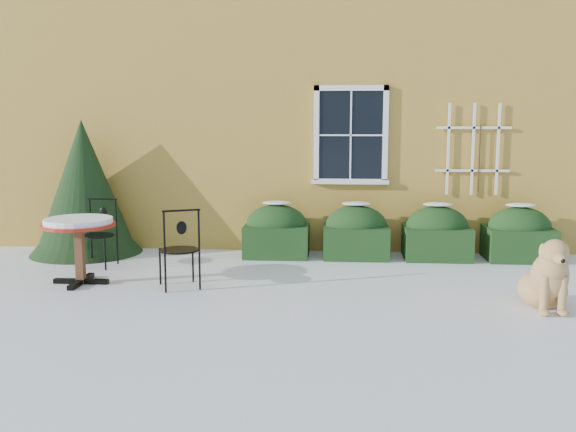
# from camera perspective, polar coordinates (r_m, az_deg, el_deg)

# --- Properties ---
(ground) EXTENTS (80.00, 80.00, 0.00)m
(ground) POSITION_cam_1_polar(r_m,az_deg,el_deg) (8.13, -0.52, -7.33)
(ground) COLOR white
(ground) RESTS_ON ground
(house) EXTENTS (12.40, 8.40, 6.40)m
(house) POSITION_cam_1_polar(r_m,az_deg,el_deg) (14.84, 1.74, 12.34)
(house) COLOR gold
(house) RESTS_ON ground
(hedge_row) EXTENTS (4.95, 0.80, 0.91)m
(hedge_row) POSITION_cam_1_polar(r_m,az_deg,el_deg) (10.55, 9.60, -1.53)
(hedge_row) COLOR black
(hedge_row) RESTS_ON ground
(evergreen_shrub) EXTENTS (1.85, 1.85, 2.24)m
(evergreen_shrub) POSITION_cam_1_polar(r_m,az_deg,el_deg) (11.24, -17.63, 1.36)
(evergreen_shrub) COLOR black
(evergreen_shrub) RESTS_ON ground
(bistro_table) EXTENTS (0.98, 0.98, 0.91)m
(bistro_table) POSITION_cam_1_polar(r_m,az_deg,el_deg) (9.14, -18.11, -1.13)
(bistro_table) COLOR black
(bistro_table) RESTS_ON ground
(patio_chair_near) EXTENTS (0.63, 0.63, 1.08)m
(patio_chair_near) POSITION_cam_1_polar(r_m,az_deg,el_deg) (8.62, -9.60, -2.84)
(patio_chair_near) COLOR black
(patio_chair_near) RESTS_ON ground
(patio_chair_far) EXTENTS (0.50, 0.49, 1.03)m
(patio_chair_far) POSITION_cam_1_polar(r_m,az_deg,el_deg) (10.22, -16.47, -1.45)
(patio_chair_far) COLOR black
(patio_chair_far) RESTS_ON ground
(dog) EXTENTS (0.61, 1.01, 0.90)m
(dog) POSITION_cam_1_polar(r_m,az_deg,el_deg) (8.17, 22.05, -5.26)
(dog) COLOR tan
(dog) RESTS_ON ground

